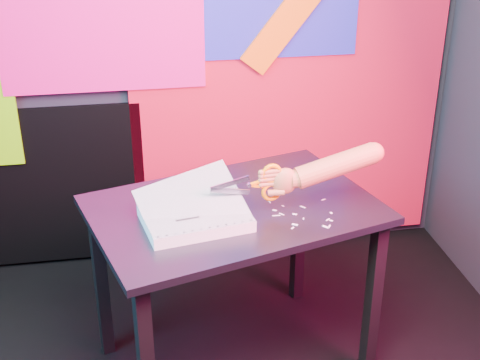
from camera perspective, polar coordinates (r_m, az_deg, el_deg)
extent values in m
cube|color=#22232B|center=(3.23, -7.35, 14.83)|extent=(3.00, 0.01, 2.70)
cube|color=red|center=(3.42, 4.16, 6.91)|extent=(1.60, 0.02, 1.60)
cube|color=#EC0D77|center=(3.18, -11.94, 14.33)|extent=(0.95, 0.02, 0.80)
cube|color=black|center=(3.54, -18.70, -0.81)|extent=(1.30, 0.02, 0.85)
cube|color=black|center=(2.88, -11.76, -8.50)|extent=(0.06, 0.06, 0.72)
cube|color=black|center=(2.77, 11.29, -9.96)|extent=(0.06, 0.06, 0.72)
cube|color=black|center=(3.18, 5.01, -4.43)|extent=(0.06, 0.06, 0.72)
cube|color=black|center=(2.57, -0.51, -2.55)|extent=(1.23, 0.98, 0.03)
cube|color=white|center=(2.44, -3.84, -3.24)|extent=(0.42, 0.34, 0.04)
cube|color=white|center=(2.43, -3.86, -2.77)|extent=(0.41, 0.34, 0.00)
cube|color=white|center=(2.43, -3.86, -2.67)|extent=(0.41, 0.32, 0.11)
cube|color=white|center=(2.43, -4.15, -2.03)|extent=(0.43, 0.31, 0.20)
cylinder|color=black|center=(2.29, -7.01, -4.84)|extent=(0.01, 0.01, 0.00)
cylinder|color=black|center=(2.29, -6.27, -4.71)|extent=(0.01, 0.01, 0.00)
cylinder|color=black|center=(2.30, -5.53, -4.59)|extent=(0.01, 0.01, 0.00)
cylinder|color=black|center=(2.31, -4.79, -4.46)|extent=(0.01, 0.01, 0.00)
cylinder|color=black|center=(2.31, -4.06, -4.33)|extent=(0.01, 0.01, 0.00)
cylinder|color=black|center=(2.32, -3.34, -4.21)|extent=(0.01, 0.01, 0.00)
cylinder|color=black|center=(2.33, -2.62, -4.08)|extent=(0.01, 0.01, 0.00)
cylinder|color=black|center=(2.34, -1.90, -3.95)|extent=(0.01, 0.01, 0.00)
cylinder|color=black|center=(2.34, -1.19, -3.83)|extent=(0.01, 0.01, 0.00)
cylinder|color=black|center=(2.35, -0.48, -3.70)|extent=(0.01, 0.01, 0.00)
cylinder|color=black|center=(2.36, 0.22, -3.58)|extent=(0.01, 0.01, 0.00)
cylinder|color=black|center=(2.37, 0.91, -3.45)|extent=(0.01, 0.01, 0.00)
cylinder|color=black|center=(2.50, -8.37, -2.07)|extent=(0.01, 0.01, 0.00)
cylinder|color=black|center=(2.51, -7.69, -1.96)|extent=(0.01, 0.01, 0.00)
cylinder|color=black|center=(2.51, -7.01, -1.85)|extent=(0.01, 0.01, 0.00)
cylinder|color=black|center=(2.52, -6.34, -1.75)|extent=(0.01, 0.01, 0.00)
cylinder|color=black|center=(2.53, -5.67, -1.64)|extent=(0.01, 0.01, 0.00)
cylinder|color=black|center=(2.53, -5.00, -1.53)|extent=(0.01, 0.01, 0.00)
cylinder|color=black|center=(2.54, -4.33, -1.42)|extent=(0.01, 0.01, 0.00)
cylinder|color=black|center=(2.55, -3.67, -1.32)|extent=(0.01, 0.01, 0.00)
cylinder|color=black|center=(2.55, -3.02, -1.21)|extent=(0.01, 0.01, 0.00)
cylinder|color=black|center=(2.56, -2.36, -1.10)|extent=(0.01, 0.01, 0.00)
cylinder|color=black|center=(2.57, -1.71, -1.00)|extent=(0.01, 0.01, 0.00)
cylinder|color=black|center=(2.58, -1.07, -0.89)|extent=(0.01, 0.01, 0.00)
cube|color=black|center=(2.45, -6.16, -2.56)|extent=(0.07, 0.02, 0.00)
cube|color=black|center=(2.46, -3.62, -2.36)|extent=(0.05, 0.02, 0.00)
cube|color=black|center=(2.39, -4.49, -3.32)|extent=(0.09, 0.03, 0.00)
cube|color=silver|center=(2.42, -0.86, -0.31)|extent=(0.15, 0.02, 0.05)
cube|color=silver|center=(2.43, -0.85, -0.94)|extent=(0.15, 0.02, 0.05)
cylinder|color=silver|center=(2.44, 0.79, -0.44)|extent=(0.02, 0.01, 0.02)
cube|color=orange|center=(2.45, 1.39, -0.50)|extent=(0.06, 0.02, 0.02)
cube|color=orange|center=(2.45, 1.40, -0.23)|extent=(0.06, 0.02, 0.02)
torus|color=orange|center=(2.45, 2.73, 0.57)|extent=(0.08, 0.02, 0.08)
torus|color=orange|center=(2.48, 2.69, -0.99)|extent=(0.08, 0.02, 0.08)
ellipsoid|color=#B4543B|center=(2.48, 3.85, -0.09)|extent=(0.10, 0.06, 0.10)
cylinder|color=#B4543B|center=(2.47, 2.71, -0.30)|extent=(0.08, 0.03, 0.02)
cylinder|color=#B4543B|center=(2.46, 2.72, 0.09)|extent=(0.07, 0.03, 0.02)
cylinder|color=#B4543B|center=(2.45, 2.73, 0.43)|extent=(0.07, 0.03, 0.02)
cylinder|color=#B4543B|center=(2.44, 2.73, 0.74)|extent=(0.06, 0.02, 0.02)
cylinder|color=#B4543B|center=(2.47, 3.12, -1.07)|extent=(0.07, 0.04, 0.03)
cylinder|color=#B4543B|center=(2.49, 4.94, 0.12)|extent=(0.06, 0.07, 0.07)
cylinder|color=#B4543B|center=(2.53, 8.19, 1.23)|extent=(0.33, 0.11, 0.15)
sphere|color=#B4543B|center=(2.57, 11.35, 2.30)|extent=(0.08, 0.08, 0.08)
cube|color=silver|center=(2.60, 2.53, -1.86)|extent=(0.01, 0.02, 0.00)
cube|color=silver|center=(2.48, 7.78, -3.45)|extent=(0.01, 0.01, 0.00)
cube|color=silver|center=(2.42, 4.51, -4.10)|extent=(0.02, 0.02, 0.00)
cube|color=silver|center=(2.57, 5.38, -2.30)|extent=(0.02, 0.02, 0.00)
cube|color=silver|center=(2.63, 7.13, -1.67)|extent=(0.02, 0.01, 0.00)
cube|color=silver|center=(2.48, 5.44, -3.31)|extent=(0.01, 0.01, 0.00)
cube|color=silver|center=(2.57, 3.69, -2.22)|extent=(0.01, 0.01, 0.00)
cube|color=silver|center=(2.51, 4.69, -2.93)|extent=(0.02, 0.02, 0.00)
cube|color=silver|center=(2.53, 2.97, -2.59)|extent=(0.02, 0.02, 0.00)
cube|color=silver|center=(2.50, 3.11, -3.05)|extent=(0.03, 0.01, 0.00)
cube|color=silver|center=(2.44, 7.32, -3.98)|extent=(0.02, 0.03, 0.00)
cube|color=silver|center=(2.51, 3.57, -2.92)|extent=(0.02, 0.02, 0.00)
cube|color=silver|center=(2.54, 7.78, -2.79)|extent=(0.01, 0.01, 0.00)
cube|color=silver|center=(2.44, 4.71, -3.81)|extent=(0.02, 0.02, 0.00)
cube|color=silver|center=(2.49, 7.50, -3.38)|extent=(0.02, 0.02, 0.00)
cube|color=silver|center=(2.45, 7.63, -3.94)|extent=(0.02, 0.02, 0.00)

